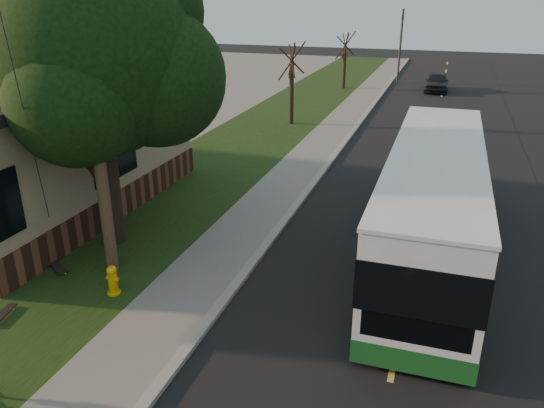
{
  "coord_description": "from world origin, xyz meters",
  "views": [
    {
      "loc": [
        4.39,
        -9.17,
        6.77
      ],
      "look_at": [
        0.3,
        3.21,
        1.5
      ],
      "focal_mm": 35.0,
      "sensor_mm": 36.0,
      "label": 1
    }
  ],
  "objects_px": {
    "traffic_signal": "(401,41)",
    "fire_hydrant": "(113,280)",
    "bare_tree_far": "(345,61)",
    "distant_car": "(437,82)",
    "leafy_tree": "(99,58)",
    "skateboard_main": "(2,314)",
    "utility_pole": "(90,92)",
    "bare_tree_near": "(292,85)",
    "transit_bus": "(432,200)",
    "skateboard_spare": "(58,267)",
    "dumpster": "(120,142)"
  },
  "relations": [
    {
      "from": "utility_pole",
      "to": "dumpster",
      "type": "xyz_separation_m",
      "value": [
        -5.55,
        8.89,
        -3.95
      ]
    },
    {
      "from": "fire_hydrant",
      "to": "distant_car",
      "type": "bearing_deg",
      "value": 78.87
    },
    {
      "from": "leafy_tree",
      "to": "skateboard_spare",
      "type": "relative_size",
      "value": 8.72
    },
    {
      "from": "leafy_tree",
      "to": "traffic_signal",
      "type": "distance_m",
      "value": 31.76
    },
    {
      "from": "utility_pole",
      "to": "traffic_signal",
      "type": "height_order",
      "value": "utility_pole"
    },
    {
      "from": "fire_hydrant",
      "to": "leafy_tree",
      "type": "xyz_separation_m",
      "value": [
        -1.57,
        2.65,
        4.73
      ]
    },
    {
      "from": "distant_car",
      "to": "fire_hydrant",
      "type": "bearing_deg",
      "value": -102.06
    },
    {
      "from": "utility_pole",
      "to": "leafy_tree",
      "type": "bearing_deg",
      "value": 117.6
    },
    {
      "from": "skateboard_main",
      "to": "skateboard_spare",
      "type": "relative_size",
      "value": 0.97
    },
    {
      "from": "transit_bus",
      "to": "traffic_signal",
      "type": "bearing_deg",
      "value": 97.44
    },
    {
      "from": "skateboard_main",
      "to": "fire_hydrant",
      "type": "bearing_deg",
      "value": 42.26
    },
    {
      "from": "bare_tree_far",
      "to": "traffic_signal",
      "type": "height_order",
      "value": "traffic_signal"
    },
    {
      "from": "dumpster",
      "to": "bare_tree_near",
      "type": "bearing_deg",
      "value": 56.56
    },
    {
      "from": "leafy_tree",
      "to": "skateboard_main",
      "type": "bearing_deg",
      "value": -92.78
    },
    {
      "from": "traffic_signal",
      "to": "fire_hydrant",
      "type": "bearing_deg",
      "value": -95.21
    },
    {
      "from": "utility_pole",
      "to": "transit_bus",
      "type": "height_order",
      "value": "utility_pole"
    },
    {
      "from": "fire_hydrant",
      "to": "traffic_signal",
      "type": "xyz_separation_m",
      "value": [
        3.1,
        34.0,
        2.73
      ]
    },
    {
      "from": "skateboard_spare",
      "to": "skateboard_main",
      "type": "bearing_deg",
      "value": -82.27
    },
    {
      "from": "utility_pole",
      "to": "bare_tree_near",
      "type": "bearing_deg",
      "value": 90.66
    },
    {
      "from": "bare_tree_far",
      "to": "distant_car",
      "type": "relative_size",
      "value": 1.02
    },
    {
      "from": "skateboard_spare",
      "to": "dumpster",
      "type": "xyz_separation_m",
      "value": [
        -4.18,
        9.32,
        0.55
      ]
    },
    {
      "from": "utility_pole",
      "to": "bare_tree_far",
      "type": "height_order",
      "value": "utility_pole"
    },
    {
      "from": "skateboard_spare",
      "to": "transit_bus",
      "type": "bearing_deg",
      "value": 24.16
    },
    {
      "from": "skateboard_main",
      "to": "bare_tree_near",
      "type": "bearing_deg",
      "value": 87.44
    },
    {
      "from": "skateboard_main",
      "to": "dumpster",
      "type": "height_order",
      "value": "dumpster"
    },
    {
      "from": "bare_tree_near",
      "to": "traffic_signal",
      "type": "bearing_deg",
      "value": 75.96
    },
    {
      "from": "bare_tree_near",
      "to": "bare_tree_far",
      "type": "distance_m",
      "value": 12.01
    },
    {
      "from": "utility_pole",
      "to": "bare_tree_near",
      "type": "height_order",
      "value": "utility_pole"
    },
    {
      "from": "skateboard_main",
      "to": "distant_car",
      "type": "height_order",
      "value": "distant_car"
    },
    {
      "from": "skateboard_main",
      "to": "dumpster",
      "type": "bearing_deg",
      "value": 111.28
    },
    {
      "from": "transit_bus",
      "to": "skateboard_spare",
      "type": "xyz_separation_m",
      "value": [
        -9.01,
        -4.04,
        -1.45
      ]
    },
    {
      "from": "leafy_tree",
      "to": "transit_bus",
      "type": "height_order",
      "value": "leafy_tree"
    },
    {
      "from": "leafy_tree",
      "to": "skateboard_main",
      "type": "xyz_separation_m",
      "value": [
        -0.21,
        -4.26,
        -5.04
      ]
    },
    {
      "from": "bare_tree_near",
      "to": "transit_bus",
      "type": "distance_m",
      "value": 15.52
    },
    {
      "from": "leafy_tree",
      "to": "skateboard_main",
      "type": "relative_size",
      "value": 8.99
    },
    {
      "from": "fire_hydrant",
      "to": "skateboard_main",
      "type": "relative_size",
      "value": 0.85
    },
    {
      "from": "bare_tree_near",
      "to": "skateboard_spare",
      "type": "bearing_deg",
      "value": -93.86
    },
    {
      "from": "bare_tree_far",
      "to": "distant_car",
      "type": "xyz_separation_m",
      "value": [
        6.53,
        1.18,
        -1.33
      ]
    },
    {
      "from": "bare_tree_far",
      "to": "traffic_signal",
      "type": "bearing_deg",
      "value": 48.81
    },
    {
      "from": "traffic_signal",
      "to": "skateboard_spare",
      "type": "xyz_separation_m",
      "value": [
        -5.17,
        -33.43,
        -3.03
      ]
    },
    {
      "from": "transit_bus",
      "to": "skateboard_spare",
      "type": "distance_m",
      "value": 9.98
    },
    {
      "from": "fire_hydrant",
      "to": "utility_pole",
      "type": "xyz_separation_m",
      "value": [
        -0.71,
        0.99,
        4.2
      ]
    },
    {
      "from": "bare_tree_far",
      "to": "distant_car",
      "type": "distance_m",
      "value": 6.77
    },
    {
      "from": "skateboard_main",
      "to": "dumpster",
      "type": "relative_size",
      "value": 0.59
    },
    {
      "from": "utility_pole",
      "to": "distant_car",
      "type": "relative_size",
      "value": 2.31
    },
    {
      "from": "transit_bus",
      "to": "skateboard_main",
      "type": "distance_m",
      "value": 10.81
    },
    {
      "from": "distant_car",
      "to": "bare_tree_far",
      "type": "bearing_deg",
      "value": -170.72
    },
    {
      "from": "leafy_tree",
      "to": "traffic_signal",
      "type": "bearing_deg",
      "value": 81.53
    },
    {
      "from": "leafy_tree",
      "to": "bare_tree_far",
      "type": "xyz_separation_m",
      "value": [
        1.17,
        27.35,
        -3.16
      ]
    },
    {
      "from": "fire_hydrant",
      "to": "skateboard_spare",
      "type": "xyz_separation_m",
      "value": [
        -2.07,
        0.57,
        -0.3
      ]
    }
  ]
}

